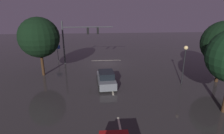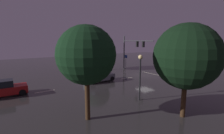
{
  "view_description": "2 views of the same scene",
  "coord_description": "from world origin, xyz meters",
  "px_view_note": "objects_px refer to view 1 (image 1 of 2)",
  "views": [
    {
      "loc": [
        1.52,
        26.81,
        8.08
      ],
      "look_at": [
        -0.29,
        6.2,
        1.41
      ],
      "focal_mm": 28.1,
      "sensor_mm": 36.0,
      "label": 1
    },
    {
      "loc": [
        -19.51,
        19.78,
        5.83
      ],
      "look_at": [
        -0.11,
        6.8,
        2.03
      ],
      "focal_mm": 26.53,
      "sensor_mm": 36.0,
      "label": 2
    }
  ],
  "objects_px": {
    "traffic_signal_assembly": "(79,35)",
    "street_lamp_left_kerb": "(185,57)",
    "car_approaching": "(106,79)",
    "tree_right_near": "(39,38)",
    "tree_left_far": "(224,43)",
    "route_sign": "(57,49)"
  },
  "relations": [
    {
      "from": "car_approaching",
      "to": "tree_right_near",
      "type": "relative_size",
      "value": 0.6
    },
    {
      "from": "traffic_signal_assembly",
      "to": "tree_right_near",
      "type": "distance_m",
      "value": 6.78
    },
    {
      "from": "traffic_signal_assembly",
      "to": "car_approaching",
      "type": "bearing_deg",
      "value": 111.43
    },
    {
      "from": "route_sign",
      "to": "tree_left_far",
      "type": "bearing_deg",
      "value": 152.35
    },
    {
      "from": "traffic_signal_assembly",
      "to": "tree_left_far",
      "type": "bearing_deg",
      "value": 151.12
    },
    {
      "from": "route_sign",
      "to": "tree_right_near",
      "type": "relative_size",
      "value": 0.37
    },
    {
      "from": "traffic_signal_assembly",
      "to": "street_lamp_left_kerb",
      "type": "height_order",
      "value": "traffic_signal_assembly"
    },
    {
      "from": "route_sign",
      "to": "tree_left_far",
      "type": "height_order",
      "value": "tree_left_far"
    },
    {
      "from": "tree_right_near",
      "to": "car_approaching",
      "type": "bearing_deg",
      "value": 153.12
    },
    {
      "from": "car_approaching",
      "to": "tree_left_far",
      "type": "xyz_separation_m",
      "value": [
        -13.15,
        0.05,
        3.85
      ]
    },
    {
      "from": "tree_right_near",
      "to": "tree_left_far",
      "type": "bearing_deg",
      "value": 169.01
    },
    {
      "from": "route_sign",
      "to": "tree_right_near",
      "type": "bearing_deg",
      "value": 85.07
    },
    {
      "from": "traffic_signal_assembly",
      "to": "car_approaching",
      "type": "xyz_separation_m",
      "value": [
        -3.61,
        9.2,
        -3.66
      ]
    },
    {
      "from": "traffic_signal_assembly",
      "to": "tree_right_near",
      "type": "bearing_deg",
      "value": 49.46
    },
    {
      "from": "street_lamp_left_kerb",
      "to": "tree_left_far",
      "type": "xyz_separation_m",
      "value": [
        -4.47,
        -0.31,
        1.47
      ]
    },
    {
      "from": "car_approaching",
      "to": "street_lamp_left_kerb",
      "type": "bearing_deg",
      "value": 177.61
    },
    {
      "from": "street_lamp_left_kerb",
      "to": "route_sign",
      "type": "distance_m",
      "value": 19.6
    },
    {
      "from": "car_approaching",
      "to": "street_lamp_left_kerb",
      "type": "xyz_separation_m",
      "value": [
        -8.68,
        0.36,
        2.38
      ]
    },
    {
      "from": "traffic_signal_assembly",
      "to": "street_lamp_left_kerb",
      "type": "xyz_separation_m",
      "value": [
        -12.29,
        9.56,
        -1.28
      ]
    },
    {
      "from": "tree_left_far",
      "to": "street_lamp_left_kerb",
      "type": "bearing_deg",
      "value": 4.0
    },
    {
      "from": "route_sign",
      "to": "tree_right_near",
      "type": "distance_m",
      "value": 7.31
    },
    {
      "from": "traffic_signal_assembly",
      "to": "tree_left_far",
      "type": "distance_m",
      "value": 19.14
    }
  ]
}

